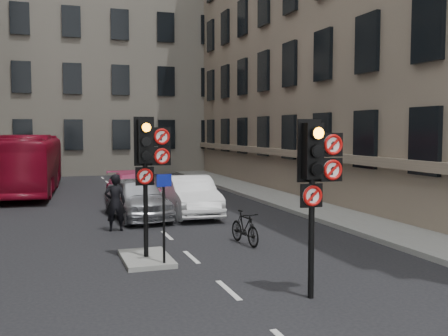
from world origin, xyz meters
TOP-DOWN VIEW (x-y plane):
  - ground at (0.00, 0.00)m, footprint 120.00×120.00m
  - pavement_right at (7.20, 12.00)m, footprint 3.00×50.00m
  - centre_island at (-1.20, 5.00)m, footprint 1.20×2.00m
  - building_far at (0.00, 38.00)m, footprint 30.00×14.00m
  - signal_near at (1.49, 0.99)m, footprint 0.91×0.40m
  - signal_far at (-1.11, 4.99)m, footprint 0.91×0.40m
  - car_silver at (-0.37, 11.56)m, footprint 2.30×4.76m
  - car_white at (1.76, 11.65)m, footprint 1.83×4.72m
  - car_pink at (0.15, 16.23)m, footprint 2.19×4.78m
  - bus_red at (-4.50, 21.36)m, footprint 3.44×11.28m
  - motorcycle at (1.88, 6.00)m, footprint 0.67×1.71m
  - motorcyclist at (-1.46, 9.30)m, footprint 0.72×0.49m
  - info_sign at (-0.90, 4.18)m, footprint 0.38×0.14m

SIDE VIEW (x-z plane):
  - ground at x=0.00m, z-range 0.00..0.00m
  - centre_island at x=-1.20m, z-range 0.00..0.12m
  - pavement_right at x=7.20m, z-range 0.00..0.16m
  - motorcycle at x=1.88m, z-range 0.00..1.00m
  - car_pink at x=0.15m, z-range 0.00..1.36m
  - car_white at x=1.76m, z-range 0.00..1.53m
  - car_silver at x=-0.37m, z-range 0.00..1.57m
  - motorcyclist at x=-1.46m, z-range 0.00..1.91m
  - info_sign at x=-0.90m, z-range 0.44..2.61m
  - bus_red at x=-4.50m, z-range 0.00..3.10m
  - signal_near at x=1.49m, z-range 0.79..4.37m
  - signal_far at x=-1.11m, z-range 0.91..4.49m
  - building_far at x=0.00m, z-range 0.00..20.00m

